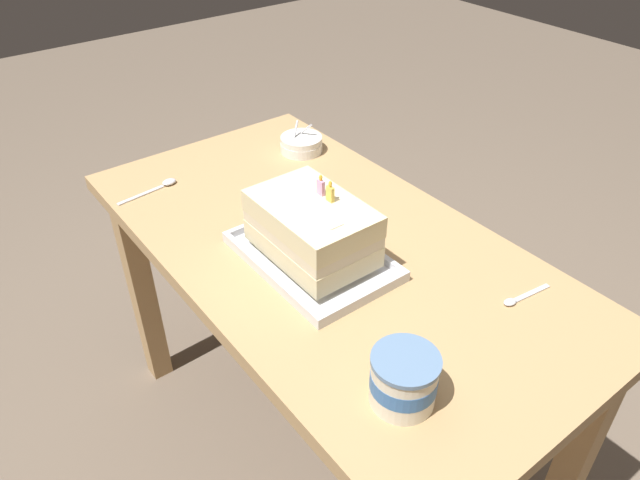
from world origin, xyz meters
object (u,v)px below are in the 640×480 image
ice_cream_tub (404,379)px  serving_spoon_by_bowls (518,299)px  foil_tray (312,258)px  serving_spoon_near_tray (163,185)px  birthday_cake (312,228)px  bowl_stack (301,144)px

ice_cream_tub → serving_spoon_by_bowls: ice_cream_tub is taller
foil_tray → serving_spoon_near_tray: foil_tray is taller
foil_tray → birthday_cake: (0.00, 0.00, 0.08)m
bowl_stack → birthday_cake: bearing=-33.3°
serving_spoon_near_tray → bowl_stack: bearing=82.0°
ice_cream_tub → serving_spoon_near_tray: ice_cream_tub is taller
foil_tray → bowl_stack: size_ratio=2.99×
bowl_stack → serving_spoon_by_bowls: bearing=-2.3°
foil_tray → bowl_stack: bowl_stack is taller
birthday_cake → serving_spoon_by_bowls: bearing=35.2°
bowl_stack → ice_cream_tub: bearing=-25.4°
foil_tray → serving_spoon_by_bowls: size_ratio=2.92×
serving_spoon_by_bowls → bowl_stack: bearing=177.7°
foil_tray → serving_spoon_by_bowls: foil_tray is taller
foil_tray → birthday_cake: birthday_cake is taller
foil_tray → ice_cream_tub: ice_cream_tub is taller
foil_tray → bowl_stack: 0.49m
bowl_stack → serving_spoon_near_tray: (-0.05, -0.39, -0.02)m
foil_tray → serving_spoon_by_bowls: 0.41m
bowl_stack → foil_tray: bearing=-33.4°
serving_spoon_by_bowls → ice_cream_tub: bearing=-84.0°
serving_spoon_by_bowls → birthday_cake: bearing=-144.8°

